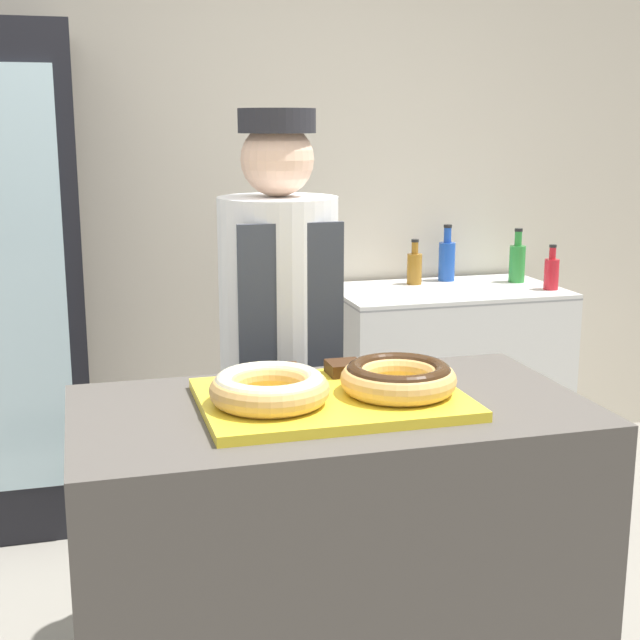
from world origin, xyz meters
The scene contains 13 objects.
wall_back centered at (0.00, 2.13, 1.35)m, with size 8.00×0.06×2.70m.
display_counter centered at (0.00, 0.00, 0.48)m, with size 1.20×0.65×0.96m.
serving_tray centered at (0.00, 0.00, 0.97)m, with size 0.61×0.44×0.02m.
donut_light_glaze centered at (-0.15, -0.03, 1.02)m, with size 0.27×0.27×0.07m.
donut_chocolate_glaze centered at (0.15, -0.03, 1.02)m, with size 0.27×0.27×0.07m.
brownie_back_left centered at (-0.08, 0.16, 1.00)m, with size 0.08×0.08×0.03m.
brownie_back_right centered at (0.08, 0.16, 1.00)m, with size 0.08×0.08×0.03m.
baker_person centered at (0.02, 0.65, 0.87)m, with size 0.36×0.36×1.64m.
chest_freezer centered at (1.06, 1.77, 0.44)m, with size 1.03×0.59×0.87m.
bottle_red centered at (1.50, 1.63, 0.95)m, with size 0.07×0.07×0.20m.
bottle_blue centered at (1.14, 1.97, 0.97)m, with size 0.08×0.08×0.27m.
bottle_green centered at (1.45, 1.85, 0.97)m, with size 0.08×0.08×0.25m.
bottle_amber centered at (0.96, 1.93, 0.95)m, with size 0.07×0.07×0.21m.
Camera 1 is at (-0.55, -1.91, 1.60)m, focal length 50.00 mm.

